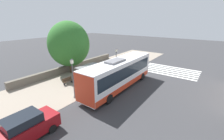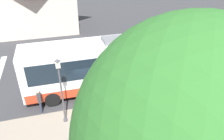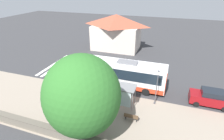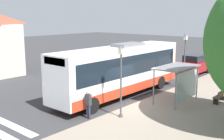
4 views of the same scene
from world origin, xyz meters
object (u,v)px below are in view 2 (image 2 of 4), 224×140
object	(u,v)px
bus_shelter	(148,91)
pedestrian	(39,99)
bus	(109,63)
street_lamp_near	(61,87)
street_lamp_far	(193,62)
bench	(193,132)
shade_tree	(185,138)

from	to	relation	value
bus_shelter	pedestrian	world-z (taller)	bus_shelter
bus	street_lamp_near	world-z (taller)	street_lamp_near
bus	street_lamp_far	distance (m)	5.57
bus_shelter	street_lamp_far	bearing A→B (deg)	-68.42
street_lamp_near	street_lamp_far	size ratio (longest dim) A/B	0.95
pedestrian	street_lamp_near	world-z (taller)	street_lamp_near
bench	bus	bearing A→B (deg)	25.53
bench	street_lamp_near	distance (m)	7.55
bus	shade_tree	size ratio (longest dim) A/B	1.47
street_lamp_near	shade_tree	distance (m)	7.67
bench	shade_tree	xyz separation A→B (m)	(-3.40, 3.42, 4.09)
street_lamp_near	bus	bearing A→B (deg)	-50.82
street_lamp_near	street_lamp_far	world-z (taller)	street_lamp_far
shade_tree	bus_shelter	bearing A→B (deg)	-15.96
bus	pedestrian	size ratio (longest dim) A/B	7.14
bus	shade_tree	bearing A→B (deg)	177.23
bus	street_lamp_far	bearing A→B (deg)	-117.22
pedestrian	street_lamp_far	size ratio (longest dim) A/B	0.38
street_lamp_near	bus_shelter	bearing A→B (deg)	-103.98
street_lamp_near	shade_tree	size ratio (longest dim) A/B	0.52
street_lamp_far	bench	bearing A→B (deg)	151.67
pedestrian	shade_tree	world-z (taller)	shade_tree
bus	shade_tree	distance (m)	9.95
bus_shelter	shade_tree	distance (m)	6.29
pedestrian	street_lamp_far	xyz separation A→B (m)	(-0.92, -9.81, 1.63)
bench	street_lamp_far	world-z (taller)	street_lamp_far
bus_shelter	shade_tree	xyz separation A→B (m)	(-5.55, 1.59, 2.49)
bus	bench	world-z (taller)	bus
bus_shelter	street_lamp_far	world-z (taller)	street_lamp_far
bus_shelter	pedestrian	bearing A→B (deg)	68.11
pedestrian	street_lamp_near	xyz separation A→B (m)	(-1.26, -1.37, 1.51)
bus_shelter	bench	bearing A→B (deg)	-139.63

